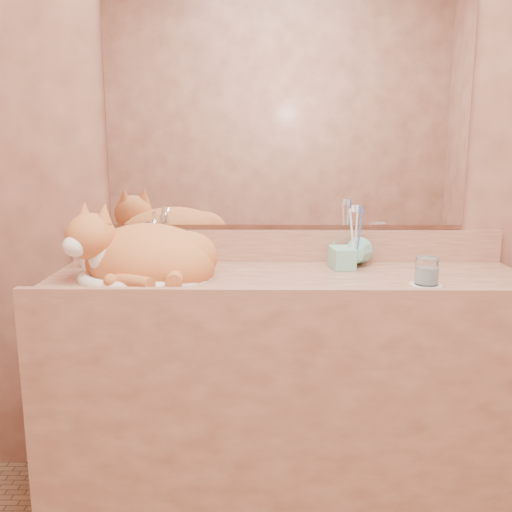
{
  "coord_description": "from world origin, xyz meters",
  "views": [
    {
      "loc": [
        -0.09,
        -1.11,
        1.29
      ],
      "look_at": [
        -0.11,
        0.7,
        0.93
      ],
      "focal_mm": 40.0,
      "sensor_mm": 36.0,
      "label": 1
    }
  ],
  "objects_px": {
    "vanity_counter": "(287,397)",
    "sink_basin": "(145,258)",
    "cat": "(141,253)",
    "toothbrush_cup": "(355,256)",
    "soap_dispenser": "(347,248)",
    "water_glass": "(427,271)"
  },
  "relations": [
    {
      "from": "vanity_counter",
      "to": "water_glass",
      "type": "bearing_deg",
      "value": -16.79
    },
    {
      "from": "sink_basin",
      "to": "cat",
      "type": "xyz_separation_m",
      "value": [
        -0.02,
        0.01,
        0.01
      ]
    },
    {
      "from": "cat",
      "to": "water_glass",
      "type": "height_order",
      "value": "cat"
    },
    {
      "from": "cat",
      "to": "toothbrush_cup",
      "type": "bearing_deg",
      "value": 35.83
    },
    {
      "from": "vanity_counter",
      "to": "cat",
      "type": "height_order",
      "value": "cat"
    },
    {
      "from": "sink_basin",
      "to": "vanity_counter",
      "type": "bearing_deg",
      "value": 16.14
    },
    {
      "from": "cat",
      "to": "water_glass",
      "type": "relative_size",
      "value": 5.5
    },
    {
      "from": "vanity_counter",
      "to": "water_glass",
      "type": "distance_m",
      "value": 0.65
    },
    {
      "from": "soap_dispenser",
      "to": "vanity_counter",
      "type": "bearing_deg",
      "value": -165.1
    },
    {
      "from": "sink_basin",
      "to": "toothbrush_cup",
      "type": "height_order",
      "value": "sink_basin"
    },
    {
      "from": "water_glass",
      "to": "soap_dispenser",
      "type": "bearing_deg",
      "value": 135.28
    },
    {
      "from": "cat",
      "to": "vanity_counter",
      "type": "bearing_deg",
      "value": 25.39
    },
    {
      "from": "vanity_counter",
      "to": "sink_basin",
      "type": "height_order",
      "value": "sink_basin"
    },
    {
      "from": "vanity_counter",
      "to": "cat",
      "type": "bearing_deg",
      "value": -179.07
    },
    {
      "from": "soap_dispenser",
      "to": "water_glass",
      "type": "height_order",
      "value": "soap_dispenser"
    },
    {
      "from": "sink_basin",
      "to": "toothbrush_cup",
      "type": "distance_m",
      "value": 0.73
    },
    {
      "from": "vanity_counter",
      "to": "soap_dispenser",
      "type": "relative_size",
      "value": 9.51
    },
    {
      "from": "vanity_counter",
      "to": "toothbrush_cup",
      "type": "xyz_separation_m",
      "value": [
        0.24,
        0.14,
        0.47
      ]
    },
    {
      "from": "cat",
      "to": "toothbrush_cup",
      "type": "height_order",
      "value": "cat"
    },
    {
      "from": "soap_dispenser",
      "to": "water_glass",
      "type": "distance_m",
      "value": 0.31
    },
    {
      "from": "vanity_counter",
      "to": "sink_basin",
      "type": "bearing_deg",
      "value": -177.57
    },
    {
      "from": "water_glass",
      "to": "toothbrush_cup",
      "type": "bearing_deg",
      "value": 123.82
    }
  ]
}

